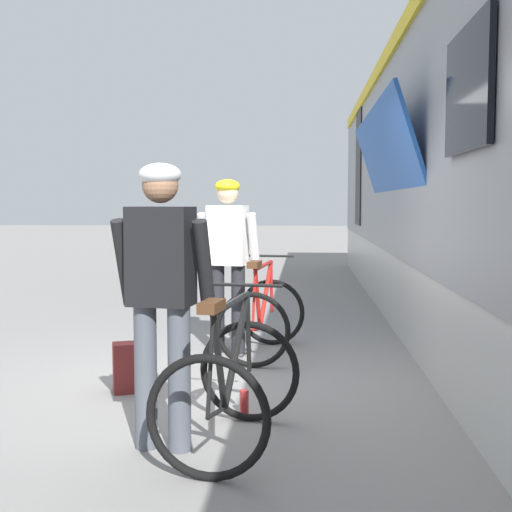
{
  "coord_description": "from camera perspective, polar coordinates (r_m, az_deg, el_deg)",
  "views": [
    {
      "loc": [
        0.71,
        -5.42,
        1.52
      ],
      "look_at": [
        0.28,
        0.43,
        1.05
      ],
      "focal_mm": 46.16,
      "sensor_mm": 36.0,
      "label": 1
    }
  ],
  "objects": [
    {
      "name": "water_bottle_near_the_bikes",
      "position": [
        4.84,
        -1.02,
        -12.58
      ],
      "size": [
        0.06,
        0.06,
        0.18
      ],
      "primitive_type": "cylinder",
      "color": "red",
      "rests_on": "ground"
    },
    {
      "name": "cyclist_near_in_dark",
      "position": [
        4.04,
        -8.19,
        -2.08
      ],
      "size": [
        0.64,
        0.37,
        1.76
      ],
      "color": "#4C515B",
      "rests_on": "ground"
    },
    {
      "name": "ground_plane",
      "position": [
        5.68,
        -3.21,
        -10.96
      ],
      "size": [
        80.0,
        80.0,
        0.0
      ],
      "primitive_type": "plane",
      "color": "gray"
    },
    {
      "name": "cyclist_far_in_white",
      "position": [
        6.65,
        -2.46,
        0.56
      ],
      "size": [
        0.65,
        0.39,
        1.76
      ],
      "color": "#232328",
      "rests_on": "ground"
    },
    {
      "name": "backpack_on_platform",
      "position": [
        5.48,
        -10.79,
        -9.45
      ],
      "size": [
        0.32,
        0.26,
        0.4
      ],
      "primitive_type": "cube",
      "rotation": [
        0.0,
        0.0,
        0.35
      ],
      "color": "maroon",
      "rests_on": "ground"
    },
    {
      "name": "bicycle_near_black",
      "position": [
        4.14,
        -2.21,
        -11.08
      ],
      "size": [
        0.85,
        1.16,
        0.99
      ],
      "color": "black",
      "rests_on": "ground"
    },
    {
      "name": "bicycle_far_red",
      "position": [
        6.58,
        0.59,
        -5.21
      ],
      "size": [
        0.84,
        1.15,
        0.99
      ],
      "color": "black",
      "rests_on": "ground"
    }
  ]
}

